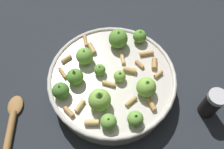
{
  "coord_description": "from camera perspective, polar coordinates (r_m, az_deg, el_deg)",
  "views": [
    {
      "loc": [
        -0.26,
        -0.1,
        0.53
      ],
      "look_at": [
        0.0,
        0.0,
        0.07
      ],
      "focal_mm": 38.27,
      "sensor_mm": 36.0,
      "label": 1
    }
  ],
  "objects": [
    {
      "name": "pepper_shaker",
      "position": [
        0.58,
        22.71,
        -6.44
      ],
      "size": [
        0.04,
        0.04,
        0.08
      ],
      "color": "black",
      "rests_on": "ground"
    },
    {
      "name": "cooking_pan",
      "position": [
        0.56,
        -0.11,
        -1.59
      ],
      "size": [
        0.3,
        0.3,
        0.12
      ],
      "color": "beige",
      "rests_on": "ground"
    },
    {
      "name": "ground_plane",
      "position": [
        0.6,
        -0.0,
        -3.3
      ],
      "size": [
        2.4,
        2.4,
        0.0
      ],
      "primitive_type": "plane",
      "color": "#23282D"
    },
    {
      "name": "wooden_spoon",
      "position": [
        0.59,
        -23.31,
        -13.19
      ],
      "size": [
        0.22,
        0.11,
        0.02
      ],
      "color": "#9E703D",
      "rests_on": "ground"
    }
  ]
}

